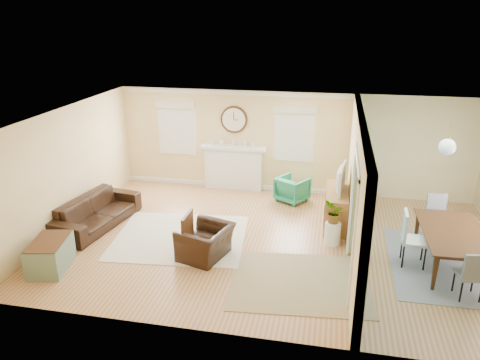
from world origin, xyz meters
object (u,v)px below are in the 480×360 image
(eames_chair, at_px, (206,242))
(green_chair, at_px, (292,189))
(dining_table, at_px, (454,249))
(sofa, at_px, (97,212))
(credenza, at_px, (336,208))

(eames_chair, bearing_deg, green_chair, 172.58)
(dining_table, bearing_deg, sofa, 86.82)
(green_chair, distance_m, dining_table, 4.11)
(dining_table, bearing_deg, green_chair, 50.44)
(eames_chair, height_order, credenza, credenza)
(eames_chair, xyz_separation_m, green_chair, (1.35, 3.15, -0.00))
(green_chair, bearing_deg, dining_table, 172.63)
(green_chair, relative_size, dining_table, 0.34)
(eames_chair, relative_size, green_chair, 1.41)
(sofa, bearing_deg, eames_chair, -99.03)
(credenza, height_order, dining_table, credenza)
(green_chair, bearing_deg, credenza, 163.96)
(sofa, bearing_deg, green_chair, -51.96)
(eames_chair, xyz_separation_m, dining_table, (4.56, 0.58, 0.04))
(dining_table, bearing_deg, credenza, 55.75)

